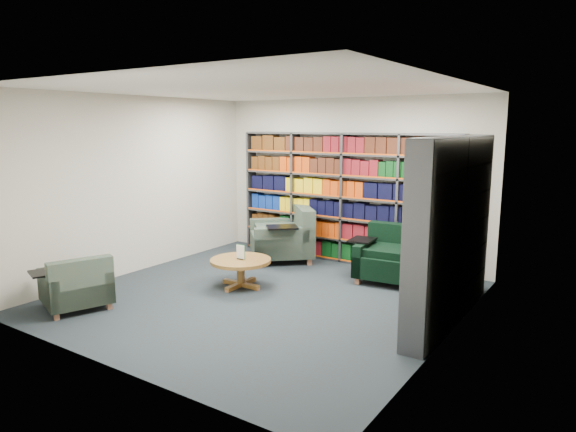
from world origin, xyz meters
The scene contains 7 objects.
room_shell centered at (0.00, 0.00, 1.40)m, with size 5.02×5.02×2.82m.
bookshelf_back centered at (0.00, 2.34, 1.10)m, with size 4.00×0.28×2.20m.
bookshelf_right centered at (2.34, 0.60, 1.10)m, with size 0.28×2.50×2.20m.
chair_teal_left centered at (-0.86, 1.86, 0.38)m, with size 1.45×1.45×0.93m.
chair_green_right centered at (1.13, 1.76, 0.33)m, with size 1.11×0.99×0.83m.
chair_teal_front centered at (-1.73, -1.69, 0.28)m, with size 1.00×1.03×0.71m.
coffee_table centered at (-0.56, 0.19, 0.33)m, with size 0.89×0.89×0.62m.
Camera 1 is at (4.02, -5.44, 2.34)m, focal length 32.00 mm.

